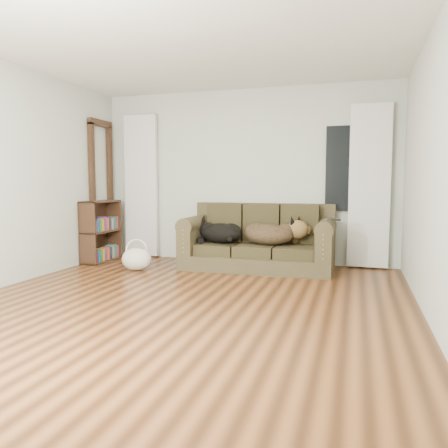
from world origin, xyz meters
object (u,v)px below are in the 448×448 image
(dog_black_lab, at_px, (218,233))
(dog_shepherd, at_px, (272,234))
(tote_bag, at_px, (137,259))
(bookshelf, at_px, (101,229))
(sofa, at_px, (258,237))

(dog_black_lab, distance_m, dog_shepherd, 0.78)
(tote_bag, height_order, bookshelf, bookshelf)
(bookshelf, bearing_deg, sofa, 3.62)
(sofa, distance_m, dog_shepherd, 0.21)
(sofa, bearing_deg, dog_shepherd, -4.02)
(sofa, distance_m, tote_bag, 1.70)
(dog_black_lab, distance_m, tote_bag, 1.20)
(dog_black_lab, height_order, dog_shepherd, dog_shepherd)
(tote_bag, bearing_deg, dog_black_lab, 30.13)
(dog_shepherd, height_order, tote_bag, dog_shepherd)
(sofa, relative_size, bookshelf, 2.22)
(dog_shepherd, height_order, bookshelf, bookshelf)
(dog_shepherd, bearing_deg, dog_black_lab, 13.78)
(sofa, relative_size, dog_shepherd, 2.83)
(tote_bag, bearing_deg, sofa, 21.43)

